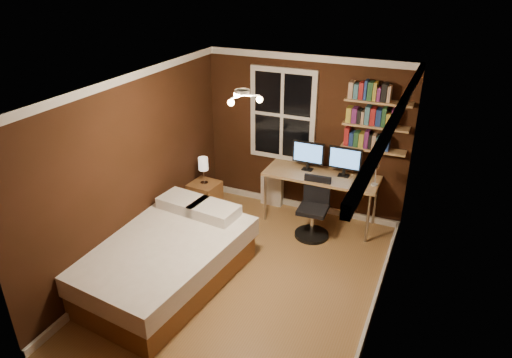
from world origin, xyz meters
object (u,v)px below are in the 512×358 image
at_px(radiator, 272,189).
at_px(monitor_left, 308,156).
at_px(bed, 161,259).
at_px(bedside_lamp, 204,171).
at_px(desk_lamp, 375,173).
at_px(monitor_right, 345,162).
at_px(office_chair, 313,215).
at_px(nightstand, 205,198).
at_px(desk, 321,178).

distance_m(radiator, monitor_left, 1.00).
xyz_separation_m(bed, bedside_lamp, (-0.35, 1.72, 0.43)).
xyz_separation_m(radiator, desk_lamp, (1.67, -0.36, 0.76)).
xyz_separation_m(bed, radiator, (0.52, 2.43, -0.05)).
xyz_separation_m(bed, monitor_right, (1.71, 2.28, 0.71)).
height_order(bed, office_chair, office_chair).
height_order(bed, monitor_right, monitor_right).
distance_m(nightstand, monitor_right, 2.27).
bearing_deg(desk_lamp, bedside_lamp, -171.99).
bearing_deg(desk, office_chair, -86.29).
bearing_deg(bed, nightstand, 107.62).
xyz_separation_m(desk, monitor_right, (0.31, 0.09, 0.29)).
bearing_deg(bed, radiator, 84.08).
bearing_deg(monitor_left, monitor_right, 0.00).
distance_m(nightstand, monitor_left, 1.78).
bearing_deg(desk_lamp, nightstand, -171.99).
bearing_deg(bed, monitor_left, 69.33).
bearing_deg(bedside_lamp, desk, 15.26).
height_order(desk, desk_lamp, desk_lamp).
bearing_deg(monitor_left, bedside_lamp, -159.46).
xyz_separation_m(monitor_right, office_chair, (-0.29, -0.49, -0.70)).
relative_size(nightstand, radiator, 0.99).
bearing_deg(bed, monitor_right, 59.25).
distance_m(desk_lamp, office_chair, 1.07).
distance_m(nightstand, desk, 1.88).
bearing_deg(monitor_right, desk_lamp, -23.32).
relative_size(monitor_left, desk_lamp, 1.11).
height_order(nightstand, monitor_right, monitor_right).
bearing_deg(office_chair, desk_lamp, 17.96).
distance_m(desk, desk_lamp, 0.85).
bearing_deg(bed, bedside_lamp, 107.62).
height_order(desk, office_chair, office_chair).
bearing_deg(monitor_right, bed, -126.89).
relative_size(bed, bedside_lamp, 5.46).
distance_m(bed, office_chair, 2.29).
relative_size(nightstand, desk_lamp, 1.21).
distance_m(bedside_lamp, desk_lamp, 2.58).
bearing_deg(radiator, office_chair, -35.29).
xyz_separation_m(monitor_left, office_chair, (0.27, -0.49, -0.70)).
relative_size(bedside_lamp, office_chair, 0.48).
height_order(radiator, desk, desk).
bearing_deg(bedside_lamp, office_chair, 2.29).
bearing_deg(desk, desk_lamp, -8.68).
bearing_deg(desk, monitor_right, 15.27).
bearing_deg(bed, desk, 63.61).
bearing_deg(desk, bedside_lamp, -164.74).
distance_m(monitor_right, office_chair, 0.90).
xyz_separation_m(radiator, monitor_left, (0.63, -0.15, 0.77)).
height_order(desk_lamp, office_chair, desk_lamp).
distance_m(bedside_lamp, desk, 1.81).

